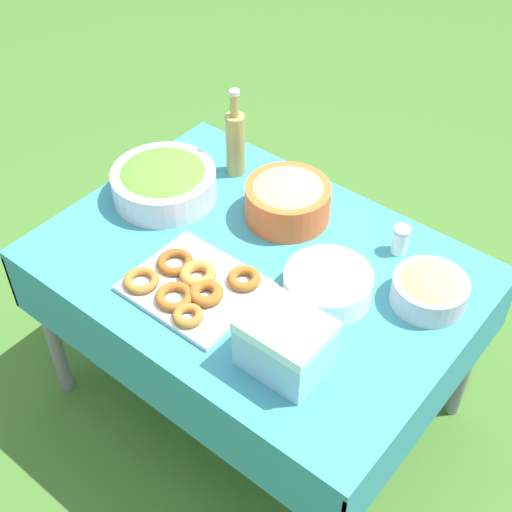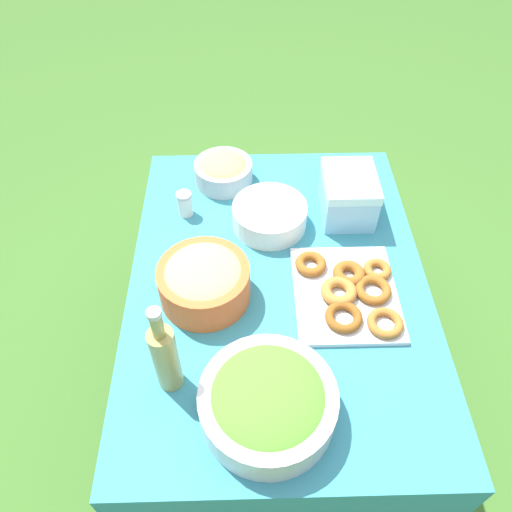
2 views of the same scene
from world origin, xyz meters
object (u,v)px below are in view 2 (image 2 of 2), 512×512
Objects in this scene: bread_bowl at (223,170)px; pasta_bowl at (204,280)px; donut_platter at (349,292)px; cooler_box at (348,195)px; olive_oil_bottle at (165,357)px; salad_bowl at (268,401)px; plate_stack at (270,216)px.

pasta_bowl is at bearing -4.96° from bread_bowl.
donut_platter is 0.38m from cooler_box.
olive_oil_bottle is 0.83m from bread_bowl.
salad_bowl is 0.28m from olive_oil_bottle.
pasta_bowl reaches higher than bread_bowl.
plate_stack is at bearing -78.59° from cooler_box.
salad_bowl is 1.26× the size of pasta_bowl.
olive_oil_bottle reaches higher than salad_bowl.
bread_bowl is at bearing -145.65° from plate_stack.
donut_platter is 0.39m from plate_stack.
plate_stack is (-0.68, 0.03, -0.02)m from salad_bowl.
cooler_box is at bearing 67.30° from bread_bowl.
salad_bowl is 0.42m from pasta_bowl.
pasta_bowl reaches higher than plate_stack.
salad_bowl is at bearing -22.56° from cooler_box.
salad_bowl is 0.68m from plate_stack.
olive_oil_bottle is at bearing -110.75° from salad_bowl.
cooler_box is at bearing 173.23° from donut_platter.
donut_platter is 0.67m from bread_bowl.
plate_stack is at bearing -144.03° from donut_platter.
bread_bowl is (-0.24, -0.16, 0.01)m from plate_stack.
pasta_bowl is at bearing -34.50° from plate_stack.
olive_oil_bottle is at bearing -8.76° from bread_bowl.
pasta_bowl is 1.08× the size of plate_stack.
pasta_bowl is 0.44m from donut_platter.
cooler_box is (-0.36, 0.48, 0.01)m from pasta_bowl.
olive_oil_bottle is 1.50× the size of bread_bowl.
donut_platter is at bearing -6.77° from cooler_box.
cooler_box is (-0.05, 0.27, 0.04)m from plate_stack.
cooler_box is (-0.37, 0.04, 0.06)m from donut_platter.
donut_platter is at bearing 35.28° from bread_bowl.
salad_bowl is at bearing 24.55° from pasta_bowl.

